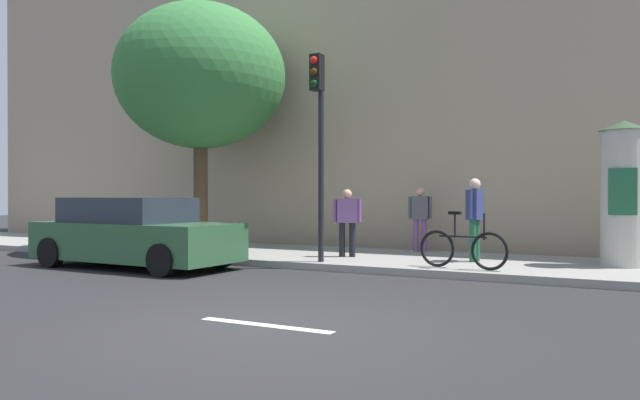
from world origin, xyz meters
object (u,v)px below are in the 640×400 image
(pedestrian_in_dark_shirt, at_px, (475,212))
(bicycle_leaning, at_px, (463,248))
(street_tree, at_px, (200,77))
(traffic_light, at_px, (319,123))
(pedestrian_tallest, at_px, (420,214))
(parked_car_blue, at_px, (134,234))
(poster_column, at_px, (624,192))
(pedestrian_with_bag, at_px, (347,217))

(pedestrian_in_dark_shirt, xyz_separation_m, bicycle_leaning, (0.11, -1.38, -0.65))
(street_tree, bearing_deg, traffic_light, -22.80)
(traffic_light, height_order, pedestrian_tallest, traffic_light)
(pedestrian_in_dark_shirt, distance_m, parked_car_blue, 7.27)
(poster_column, height_order, pedestrian_with_bag, poster_column)
(pedestrian_with_bag, relative_size, parked_car_blue, 0.33)
(poster_column, xyz_separation_m, bicycle_leaning, (-2.69, -1.87, -1.07))
(street_tree, distance_m, bicycle_leaning, 8.88)
(pedestrian_tallest, relative_size, bicycle_leaning, 0.90)
(pedestrian_with_bag, distance_m, pedestrian_tallest, 2.27)
(street_tree, distance_m, pedestrian_tallest, 6.96)
(pedestrian_with_bag, relative_size, bicycle_leaning, 0.87)
(traffic_light, distance_m, parked_car_blue, 4.61)
(traffic_light, height_order, street_tree, street_tree)
(parked_car_blue, bearing_deg, traffic_light, 22.78)
(poster_column, bearing_deg, pedestrian_with_bag, -171.60)
(street_tree, xyz_separation_m, bicycle_leaning, (7.63, -1.69, -4.22))
(traffic_light, height_order, parked_car_blue, traffic_light)
(pedestrian_with_bag, height_order, parked_car_blue, pedestrian_with_bag)
(pedestrian_with_bag, bearing_deg, traffic_light, -91.49)
(pedestrian_in_dark_shirt, xyz_separation_m, pedestrian_tallest, (-1.77, 1.67, -0.11))
(poster_column, xyz_separation_m, pedestrian_with_bag, (-5.62, -0.83, -0.56))
(traffic_light, height_order, bicycle_leaning, traffic_light)
(traffic_light, distance_m, pedestrian_tallest, 4.02)
(pedestrian_with_bag, xyz_separation_m, pedestrian_in_dark_shirt, (2.81, 0.34, 0.14))
(traffic_light, height_order, poster_column, traffic_light)
(pedestrian_with_bag, height_order, pedestrian_tallest, pedestrian_tallest)
(traffic_light, bearing_deg, parked_car_blue, -157.22)
(street_tree, relative_size, parked_car_blue, 1.42)
(traffic_light, bearing_deg, pedestrian_in_dark_shirt, 30.29)
(pedestrian_tallest, bearing_deg, pedestrian_in_dark_shirt, -43.34)
(street_tree, height_order, parked_car_blue, street_tree)
(pedestrian_tallest, distance_m, parked_car_blue, 6.81)
(street_tree, xyz_separation_m, pedestrian_tallest, (5.75, 1.37, -3.68))
(traffic_light, bearing_deg, bicycle_leaning, 5.36)
(pedestrian_tallest, height_order, parked_car_blue, pedestrian_tallest)
(traffic_light, relative_size, bicycle_leaning, 2.45)
(street_tree, relative_size, pedestrian_tallest, 4.12)
(pedestrian_with_bag, bearing_deg, pedestrian_in_dark_shirt, 6.97)
(traffic_light, xyz_separation_m, bicycle_leaning, (2.96, 0.28, -2.51))
(pedestrian_in_dark_shirt, xyz_separation_m, parked_car_blue, (-6.51, -3.20, -0.46))
(traffic_light, bearing_deg, poster_column, 20.82)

